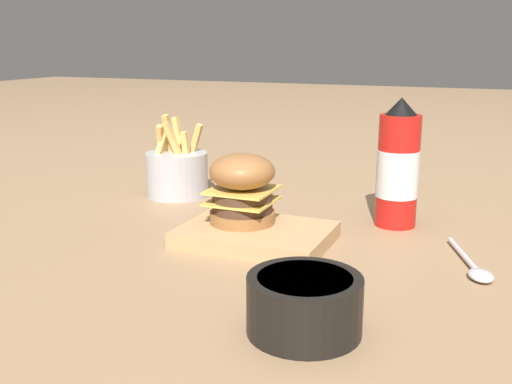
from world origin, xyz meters
The scene contains 8 objects.
ground_plane centered at (0.00, 0.00, 0.00)m, with size 6.00×6.00×0.00m, color #9E7A56.
serving_board centered at (-0.05, -0.01, 0.01)m, with size 0.20×0.15×0.02m.
burger centered at (-0.08, 0.01, 0.07)m, with size 0.09×0.09×0.10m.
ketchup_bottle centered at (0.11, 0.15, 0.09)m, with size 0.06×0.06×0.19m.
fries_basket centered at (-0.28, 0.18, 0.04)m, with size 0.11×0.11×0.15m.
side_bowl centered at (0.10, -0.23, 0.03)m, with size 0.11×0.11×0.06m.
spoon centered at (0.24, -0.01, 0.01)m, with size 0.07×0.15×0.01m.
ketchup_puddle centered at (-0.14, 0.14, 0.00)m, with size 0.05×0.05×0.00m.
Camera 1 is at (0.26, -0.73, 0.27)m, focal length 42.00 mm.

